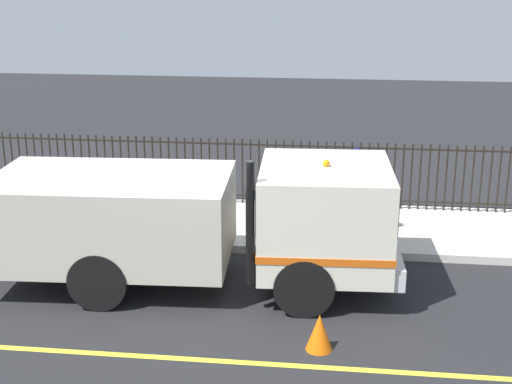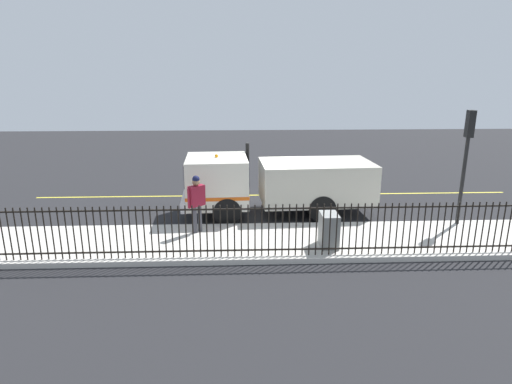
{
  "view_description": "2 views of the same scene",
  "coord_description": "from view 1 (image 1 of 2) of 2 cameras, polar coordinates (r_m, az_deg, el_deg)",
  "views": [
    {
      "loc": [
        -11.26,
        -2.56,
        5.31
      ],
      "look_at": [
        1.92,
        -0.97,
        1.17
      ],
      "focal_mm": 51.24,
      "sensor_mm": 36.0,
      "label": 1
    },
    {
      "loc": [
        15.06,
        -1.54,
        4.96
      ],
      "look_at": [
        2.04,
        -0.99,
        1.35
      ],
      "focal_mm": 29.71,
      "sensor_mm": 36.0,
      "label": 2
    }
  ],
  "objects": [
    {
      "name": "ground_plane",
      "position": [
        12.71,
        -5.42,
        -7.46
      ],
      "size": [
        49.06,
        49.06,
        0.0
      ],
      "primitive_type": "plane",
      "color": "#232326",
      "rests_on": "ground"
    },
    {
      "name": "sidewalk_slab",
      "position": [
        15.5,
        -3.03,
        -2.43
      ],
      "size": [
        2.9,
        22.3,
        0.16
      ],
      "primitive_type": "cube",
      "color": "beige",
      "rests_on": "ground"
    },
    {
      "name": "lane_marking",
      "position": [
        10.69,
        -8.09,
        -12.62
      ],
      "size": [
        0.12,
        20.07,
        0.01
      ],
      "primitive_type": "cube",
      "color": "yellow",
      "rests_on": "ground"
    },
    {
      "name": "work_truck",
      "position": [
        12.35,
        -3.3,
        -1.85
      ],
      "size": [
        2.67,
        6.96,
        2.5
      ],
      "rotation": [
        0.0,
        0.0,
        3.19
      ],
      "color": "silver",
      "rests_on": "ground"
    },
    {
      "name": "worker_standing",
      "position": [
        14.22,
        7.8,
        0.68
      ],
      "size": [
        0.52,
        0.54,
        1.83
      ],
      "rotation": [
        0.0,
        0.0,
        2.29
      ],
      "color": "maroon",
      "rests_on": "sidewalk_slab"
    },
    {
      "name": "iron_fence",
      "position": [
        16.39,
        -2.36,
        1.7
      ],
      "size": [
        0.04,
        18.99,
        1.48
      ],
      "color": "black",
      "rests_on": "sidewalk_slab"
    },
    {
      "name": "utility_cabinet",
      "position": [
        16.07,
        -6.38,
        0.33
      ],
      "size": [
        0.75,
        0.49,
        0.98
      ],
      "primitive_type": "cube",
      "color": "gray",
      "rests_on": "sidewalk_slab"
    },
    {
      "name": "traffic_cone",
      "position": [
        10.69,
        4.97,
        -10.84
      ],
      "size": [
        0.39,
        0.39,
        0.55
      ],
      "primitive_type": "cone",
      "color": "orange",
      "rests_on": "ground"
    }
  ]
}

